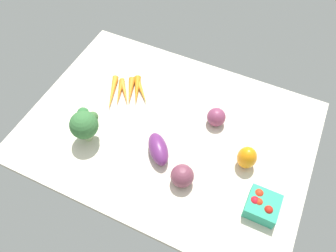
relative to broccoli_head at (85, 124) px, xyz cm
name	(u,v)px	position (x,y,z in cm)	size (l,w,h in cm)	color
tablecloth	(168,131)	(24.54, 15.51, -9.32)	(104.00, 76.00, 2.00)	beige
broccoli_head	(85,124)	(0.00, 0.00, 0.00)	(9.98, 10.69, 13.40)	#A8BF88
berry_basket	(262,205)	(64.14, 0.11, -5.43)	(9.87, 9.87, 6.26)	teal
bell_pepper_orange	(247,158)	(54.73, 13.42, -3.74)	(6.58, 6.58, 9.15)	orange
carrot_bunch	(128,92)	(2.63, 24.39, -7.07)	(19.96, 20.88, 2.75)	orange
red_onion_center	(216,117)	(39.34, 25.80, -4.85)	(6.93, 6.93, 6.93)	#7F3656
red_onion_near_basket	(182,176)	(37.76, -1.67, -4.45)	(7.73, 7.73, 7.73)	brown
eggplant	(158,149)	(26.00, 4.57, -5.15)	(13.13, 6.34, 6.34)	#632866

